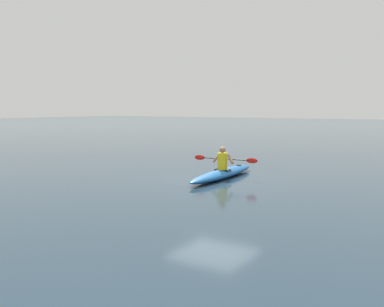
# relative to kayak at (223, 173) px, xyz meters

# --- Properties ---
(ground_plane) EXTENTS (160.00, 160.00, 0.00)m
(ground_plane) POSITION_rel_kayak_xyz_m (0.02, 0.55, -0.15)
(ground_plane) COLOR #233847
(kayak) EXTENTS (0.96, 4.52, 0.29)m
(kayak) POSITION_rel_kayak_xyz_m (0.00, 0.00, 0.00)
(kayak) COLOR #1959A5
(kayak) RESTS_ON ground
(kayaker) EXTENTS (2.35, 0.46, 0.77)m
(kayaker) POSITION_rel_kayak_xyz_m (-0.00, 0.03, 0.48)
(kayaker) COLOR yellow
(kayaker) RESTS_ON kayak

